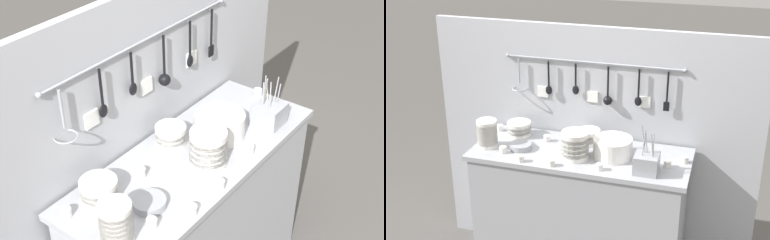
{
  "view_description": "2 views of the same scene",
  "coord_description": "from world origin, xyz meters",
  "views": [
    {
      "loc": [
        -1.51,
        -1.13,
        2.36
      ],
      "look_at": [
        -0.04,
        -0.02,
        1.14
      ],
      "focal_mm": 50.0,
      "sensor_mm": 36.0,
      "label": 1
    },
    {
      "loc": [
        0.82,
        -2.77,
        2.35
      ],
      "look_at": [
        -0.01,
        -0.02,
        1.14
      ],
      "focal_mm": 50.0,
      "sensor_mm": 36.0,
      "label": 2
    }
  ],
  "objects": [
    {
      "name": "cup_back_right",
      "position": [
        0.17,
        -0.18,
        0.94
      ],
      "size": [
        0.04,
        0.04,
        0.04
      ],
      "color": "silver",
      "rests_on": "counter"
    },
    {
      "name": "counter",
      "position": [
        0.0,
        0.0,
        0.46
      ],
      "size": [
        1.32,
        0.51,
        0.92
      ],
      "color": "#9EA0A8",
      "rests_on": "ground"
    },
    {
      "name": "bowl_stack_nested_right",
      "position": [
        0.01,
        0.14,
        0.97
      ],
      "size": [
        0.14,
        0.14,
        0.09
      ],
      "color": "silver",
      "rests_on": "counter"
    },
    {
      "name": "plate_stack",
      "position": [
        0.2,
        0.0,
        0.98
      ],
      "size": [
        0.23,
        0.23,
        0.12
      ],
      "color": "silver",
      "rests_on": "counter"
    },
    {
      "name": "bowl_stack_short_front",
      "position": [
        -0.57,
        -0.08,
        1.01
      ],
      "size": [
        0.12,
        0.12,
        0.17
      ],
      "color": "silver",
      "rests_on": "counter"
    },
    {
      "name": "cup_back_left",
      "position": [
        -0.11,
        -0.21,
        0.94
      ],
      "size": [
        0.04,
        0.04,
        0.04
      ],
      "color": "silver",
      "rests_on": "counter"
    },
    {
      "name": "bowl_stack_tall_left",
      "position": [
        -0.01,
        -0.08,
        1.0
      ],
      "size": [
        0.16,
        0.16,
        0.17
      ],
      "color": "silver",
      "rests_on": "counter"
    },
    {
      "name": "cup_centre",
      "position": [
        0.53,
        -0.04,
        0.94
      ],
      "size": [
        0.04,
        0.04,
        0.04
      ],
      "color": "silver",
      "rests_on": "counter"
    },
    {
      "name": "cup_mid_row",
      "position": [
        -0.44,
        -0.14,
        0.94
      ],
      "size": [
        0.04,
        0.04,
        0.04
      ],
      "color": "silver",
      "rests_on": "counter"
    },
    {
      "name": "cutlery_caddy",
      "position": [
        0.42,
        -0.13,
        0.98
      ],
      "size": [
        0.13,
        0.13,
        0.27
      ],
      "color": "#93969E",
      "rests_on": "counter"
    },
    {
      "name": "cup_edge_far",
      "position": [
        -0.6,
        0.16,
        0.94
      ],
      "size": [
        0.04,
        0.04,
        0.04
      ],
      "color": "silver",
      "rests_on": "counter"
    },
    {
      "name": "steel_mixing_bowl",
      "position": [
        -0.36,
        -0.05,
        0.94
      ],
      "size": [
        0.14,
        0.14,
        0.03
      ],
      "color": "#93969E",
      "rests_on": "counter"
    },
    {
      "name": "cup_beside_plates",
      "position": [
        -0.3,
        -0.21,
        0.94
      ],
      "size": [
        0.04,
        0.04,
        0.04
      ],
      "color": "silver",
      "rests_on": "counter"
    },
    {
      "name": "bowl_stack_back_corner",
      "position": [
        -0.45,
        0.13,
        0.97
      ],
      "size": [
        0.15,
        0.15,
        0.09
      ],
      "color": "silver",
      "rests_on": "counter"
    },
    {
      "name": "back_wall",
      "position": [
        -0.0,
        0.29,
        0.82
      ],
      "size": [
        2.12,
        0.11,
        1.63
      ],
      "color": "#A8AAB2",
      "rests_on": "ground"
    },
    {
      "name": "cup_front_left",
      "position": [
        -0.25,
        0.09,
        0.94
      ],
      "size": [
        0.04,
        0.04,
        0.04
      ],
      "color": "silver",
      "rests_on": "counter"
    },
    {
      "name": "cup_edge_near",
      "position": [
        0.62,
        0.04,
        0.94
      ],
      "size": [
        0.04,
        0.04,
        0.04
      ],
      "color": "silver",
      "rests_on": "counter"
    }
  ]
}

